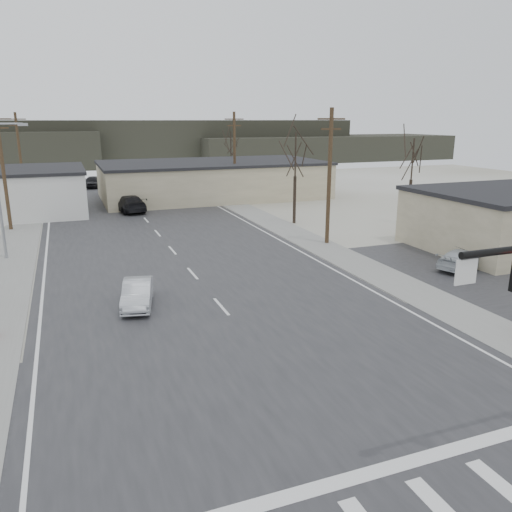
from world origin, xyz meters
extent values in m
plane|color=silver|center=(0.00, 0.00, 0.00)|extent=(140.00, 140.00, 0.00)
cube|color=#29292C|center=(0.00, 15.00, 0.02)|extent=(18.00, 110.00, 0.05)
cube|color=#29292C|center=(0.00, 0.00, 0.02)|extent=(90.00, 10.00, 0.04)
cube|color=gray|center=(-10.60, 20.00, 0.03)|extent=(3.00, 90.00, 0.06)
cube|color=gray|center=(10.60, 20.00, 0.03)|extent=(3.00, 90.00, 0.06)
cube|color=silver|center=(1.60, -6.20, 5.80)|extent=(0.60, 0.04, 0.60)
cube|color=#C0B493|center=(10.00, 44.00, 2.00)|extent=(26.00, 14.00, 4.00)
cube|color=black|center=(10.00, 44.00, 4.15)|extent=(26.30, 14.30, 0.30)
cylinder|color=#483421|center=(-11.50, 32.00, 5.00)|extent=(0.30, 0.30, 10.00)
cylinder|color=#483421|center=(-11.50, 52.00, 5.00)|extent=(0.30, 0.30, 10.00)
cube|color=#483421|center=(-11.50, 52.00, 9.20)|extent=(2.20, 0.12, 0.12)
cube|color=#483421|center=(-11.50, 52.00, 8.50)|extent=(1.60, 0.12, 0.12)
cylinder|color=#483421|center=(11.50, 18.00, 5.00)|extent=(0.30, 0.30, 10.00)
cube|color=#483421|center=(11.50, 18.00, 9.20)|extent=(2.20, 0.12, 0.12)
cube|color=#483421|center=(11.50, 18.00, 8.50)|extent=(1.60, 0.12, 0.12)
cylinder|color=#483421|center=(11.50, 40.00, 5.00)|extent=(0.30, 0.30, 10.00)
cube|color=#483421|center=(11.50, 40.00, 9.20)|extent=(2.20, 0.12, 0.12)
cube|color=#483421|center=(11.50, 40.00, 8.50)|extent=(1.60, 0.12, 0.12)
cylinder|color=gray|center=(-10.00, 22.00, 8.90)|extent=(2.00, 0.12, 0.12)
cube|color=gray|center=(-9.00, 22.00, 8.85)|extent=(0.60, 0.25, 0.18)
cylinder|color=#2F251D|center=(12.50, 26.00, 2.12)|extent=(0.28, 0.28, 4.25)
cylinder|color=#2F251D|center=(12.50, 26.00, 5.95)|extent=(0.14, 0.14, 4.25)
cylinder|color=#2F251D|center=(15.00, 52.00, 2.00)|extent=(0.28, 0.28, 4.00)
cylinder|color=#2F251D|center=(15.00, 52.00, 5.60)|extent=(0.14, 0.14, 4.00)
cylinder|color=#2F251D|center=(22.00, 22.00, 2.00)|extent=(0.28, 0.28, 4.00)
cylinder|color=#2F251D|center=(22.00, 22.00, 5.60)|extent=(0.14, 0.14, 4.00)
cube|color=#333026|center=(15.00, 96.00, 4.50)|extent=(80.00, 18.00, 9.00)
cube|color=#333026|center=(50.00, 90.00, 2.75)|extent=(60.00, 18.00, 5.50)
imported|color=#A5AAB0|center=(-3.90, 9.64, 0.70)|extent=(2.20, 4.19, 1.31)
imported|color=black|center=(-0.90, 37.14, 0.89)|extent=(3.34, 6.15, 1.69)
imported|color=black|center=(-3.24, 58.10, 0.83)|extent=(2.83, 4.93, 1.58)
imported|color=black|center=(19.00, 10.05, 0.75)|extent=(4.34, 2.06, 1.43)
imported|color=#B7BDC2|center=(16.20, 8.93, 0.65)|extent=(4.54, 3.03, 1.22)
camera|label=1|loc=(-6.79, -14.66, 9.17)|focal=35.00mm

